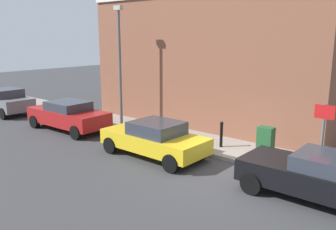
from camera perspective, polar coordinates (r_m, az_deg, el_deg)
name	(u,v)px	position (r m, az deg, el deg)	size (l,w,h in m)	color
ground	(231,173)	(12.04, 10.17, -9.24)	(80.00, 80.00, 0.00)	#38383A
sidewalk	(143,129)	(17.01, -4.11, -2.31)	(2.35, 30.00, 0.15)	gray
corner_building	(224,29)	(18.78, 9.07, 13.73)	(6.30, 12.47, 9.72)	brown
car_black	(324,177)	(10.55, 24.13, -9.23)	(1.92, 4.47, 1.36)	black
car_yellow	(155,138)	(13.19, -2.18, -3.84)	(1.95, 4.20, 1.37)	gold
car_red	(68,115)	(17.63, -15.95, 0.00)	(1.98, 4.44, 1.41)	maroon
car_grey	(5,101)	(22.73, -25.01, 2.10)	(1.86, 3.98, 1.49)	slate
utility_cabinet	(265,144)	(13.13, 15.60, -4.52)	(0.46, 0.61, 1.15)	#1E4C28
bollard_near_cabinet	(221,133)	(14.04, 8.69, -2.98)	(0.14, 0.14, 1.04)	black
street_sign	(323,129)	(11.85, 23.97, -2.08)	(0.08, 0.60, 2.30)	#59595B
lamppost	(120,61)	(17.14, -7.88, 8.68)	(0.20, 0.44, 5.72)	#59595B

